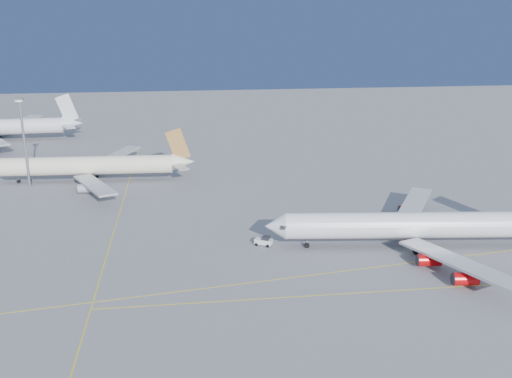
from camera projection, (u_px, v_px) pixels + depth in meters
name	position (u px, v px, depth m)	size (l,w,h in m)	color
ground	(313.00, 260.00, 110.31)	(500.00, 500.00, 0.00)	slate
taxiway_lines	(235.00, 251.00, 114.54)	(118.86, 140.00, 0.02)	yellow
airliner_virgin	(417.00, 226.00, 115.37)	(61.66, 55.09, 15.21)	white
airliner_etihad	(92.00, 166.00, 160.09)	(57.77, 53.37, 15.08)	#F1E9CE
pushback_tug	(264.00, 241.00, 117.31)	(3.94, 3.32, 1.98)	white
light_mast	(24.00, 136.00, 152.17)	(2.10, 2.10, 24.29)	gray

